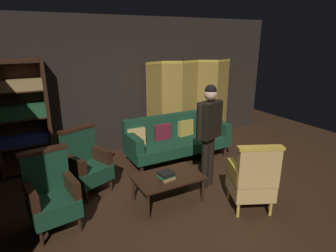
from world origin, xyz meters
TOP-DOWN VIEW (x-y plane):
  - ground_plane at (0.00, 0.00)m, footprint 10.00×10.00m
  - back_wall at (0.00, 2.45)m, footprint 7.20×0.10m
  - folding_screen at (1.29, 2.14)m, footprint 2.14×0.39m
  - bookshelf at (-2.15, 2.19)m, footprint 0.90×0.32m
  - velvet_couch at (0.55, 1.46)m, footprint 2.12×0.78m
  - coffee_table at (-0.38, 0.11)m, footprint 1.00×0.64m
  - armchair_gilt_accent at (0.56, -0.65)m, footprint 0.77×0.76m
  - armchair_wing_left at (-1.37, 1.01)m, footprint 0.75×0.75m
  - armchair_wing_right at (-1.97, 0.29)m, footprint 0.65×0.65m
  - standing_figure at (0.42, 0.22)m, footprint 0.56×0.33m
  - book_tan_leather at (-0.44, 0.04)m, footprint 0.23×0.22m
  - book_green_cloth at (-0.44, 0.04)m, footprint 0.26×0.17m
  - book_black_cloth at (-0.44, 0.04)m, footprint 0.22×0.20m

SIDE VIEW (x-z plane):
  - ground_plane at x=0.00m, z-range 0.00..0.00m
  - coffee_table at x=-0.38m, z-range 0.16..0.58m
  - book_tan_leather at x=-0.44m, z-range 0.42..0.46m
  - velvet_couch at x=0.55m, z-range 0.02..0.90m
  - book_green_cloth at x=-0.44m, z-range 0.46..0.48m
  - armchair_gilt_accent at x=0.56m, z-range -0.03..1.01m
  - armchair_wing_left at x=-1.37m, z-range -0.03..1.01m
  - armchair_wing_right at x=-1.97m, z-range -0.03..1.01m
  - book_black_cloth at x=-0.44m, z-range 0.48..0.53m
  - folding_screen at x=1.29m, z-range 0.04..1.94m
  - standing_figure at x=0.42m, z-range 0.17..1.88m
  - bookshelf at x=-2.15m, z-range 0.05..2.10m
  - back_wall at x=0.00m, z-range 0.00..2.80m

